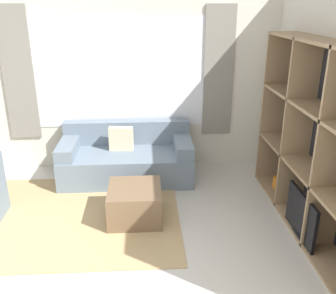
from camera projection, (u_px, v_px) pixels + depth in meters
name	position (u px, v px, depth m)	size (l,w,h in m)	color
wall_back	(120.00, 79.00, 5.51)	(5.85, 0.11, 2.70)	silver
wall_right	(329.00, 106.00, 4.09)	(0.07, 4.50, 2.70)	silver
area_rug	(62.00, 216.00, 4.50)	(2.80, 2.07, 0.01)	tan
shelving_unit	(317.00, 144.00, 3.99)	(0.37, 2.57, 2.07)	#232328
couch_main	(127.00, 159.00, 5.44)	(1.86, 0.90, 0.76)	slate
ottoman	(135.00, 203.00, 4.40)	(0.62, 0.65, 0.41)	brown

